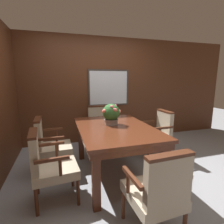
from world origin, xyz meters
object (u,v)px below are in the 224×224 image
(chair_left_far, at_px, (49,144))
(chair_head_near, at_px, (157,190))
(chair_left_near, at_px, (49,164))
(chair_right_far, at_px, (158,133))
(chair_head_far, at_px, (99,125))
(potted_plant, at_px, (111,114))
(dining_table, at_px, (115,133))

(chair_left_far, relative_size, chair_head_near, 1.00)
(chair_left_near, bearing_deg, chair_head_near, -134.86)
(chair_right_far, xyz_separation_m, chair_head_far, (-0.95, 0.84, 0.00))
(chair_head_near, distance_m, chair_left_near, 1.28)
(chair_right_far, bearing_deg, chair_head_near, -32.44)
(chair_head_far, bearing_deg, chair_right_far, -39.11)
(chair_head_far, relative_size, chair_left_far, 1.00)
(chair_left_far, bearing_deg, chair_head_near, -148.46)
(chair_left_near, bearing_deg, potted_plant, -66.41)
(dining_table, height_order, chair_head_near, chair_head_near)
(chair_left_far, bearing_deg, chair_left_near, -179.83)
(chair_head_near, distance_m, potted_plant, 1.41)
(chair_left_far, bearing_deg, chair_right_far, -91.21)
(dining_table, height_order, chair_head_far, chair_head_far)
(dining_table, relative_size, chair_right_far, 1.75)
(chair_head_far, relative_size, chair_head_near, 1.00)
(chair_right_far, relative_size, chair_head_near, 1.00)
(chair_head_far, relative_size, potted_plant, 2.72)
(chair_head_near, xyz_separation_m, chair_left_near, (-0.98, 0.82, 0.00))
(potted_plant, bearing_deg, chair_right_far, 12.44)
(potted_plant, bearing_deg, dining_table, -82.16)
(dining_table, height_order, chair_left_near, chair_left_near)
(chair_left_far, relative_size, potted_plant, 2.72)
(chair_head_far, height_order, chair_left_near, same)
(chair_right_far, xyz_separation_m, chair_left_near, (-1.93, -0.73, 0.00))
(dining_table, distance_m, chair_head_far, 1.21)
(dining_table, relative_size, potted_plant, 4.76)
(dining_table, xyz_separation_m, chair_left_near, (-0.96, -0.37, -0.19))
(chair_left_far, xyz_separation_m, chair_head_near, (1.00, -1.54, 0.00))
(chair_head_far, xyz_separation_m, chair_left_far, (-1.00, -0.86, 0.00))
(chair_right_far, distance_m, chair_left_far, 1.95)
(chair_right_far, relative_size, chair_left_far, 1.00)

